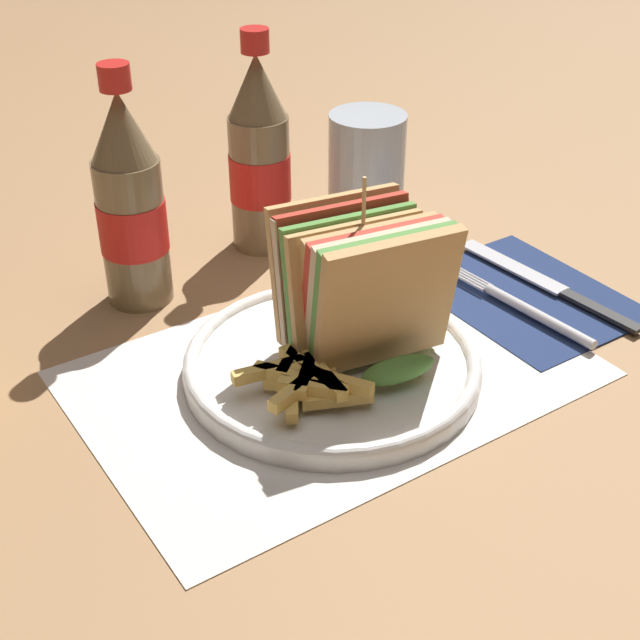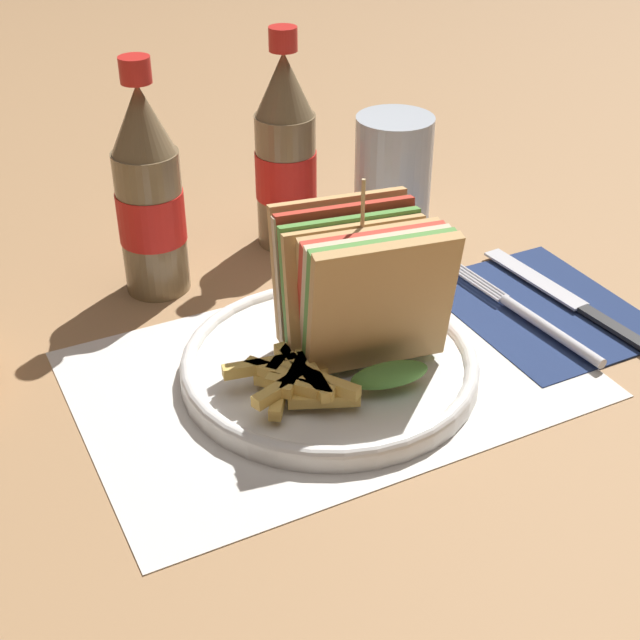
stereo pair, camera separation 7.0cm
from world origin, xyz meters
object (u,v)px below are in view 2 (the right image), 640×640
at_px(fork, 534,319).
at_px(glass_near, 392,191).
at_px(club_sandwich, 361,291).
at_px(coke_bottle_near, 149,196).
at_px(knife, 568,299).
at_px(plate_main, 331,364).
at_px(coke_bottle_far, 286,156).

relative_size(fork, glass_near, 1.50).
height_order(club_sandwich, glass_near, club_sandwich).
xyz_separation_m(club_sandwich, coke_bottle_near, (-0.10, 0.20, 0.02)).
distance_m(club_sandwich, fork, 0.18).
xyz_separation_m(club_sandwich, knife, (0.22, 0.00, -0.07)).
distance_m(plate_main, knife, 0.24).
bearing_deg(coke_bottle_far, coke_bottle_near, -168.48).
xyz_separation_m(plate_main, knife, (0.24, -0.00, -0.00)).
height_order(plate_main, fork, plate_main).
bearing_deg(coke_bottle_near, glass_near, -4.69).
distance_m(fork, glass_near, 0.20).
relative_size(fork, knife, 0.96).
distance_m(coke_bottle_near, coke_bottle_far, 0.15).
bearing_deg(knife, plate_main, 175.50).
bearing_deg(glass_near, coke_bottle_far, 151.80).
distance_m(plate_main, club_sandwich, 0.07).
height_order(plate_main, knife, plate_main).
distance_m(club_sandwich, coke_bottle_far, 0.23).
height_order(fork, knife, fork).
distance_m(club_sandwich, glass_near, 0.23).
bearing_deg(coke_bottle_near, club_sandwich, -62.94).
xyz_separation_m(club_sandwich, glass_near, (0.14, 0.18, -0.02)).
bearing_deg(club_sandwich, coke_bottle_near, 117.06).
bearing_deg(coke_bottle_far, fork, -63.66).
relative_size(knife, coke_bottle_far, 0.96).
bearing_deg(fork, knife, 13.62).
bearing_deg(plate_main, glass_near, 47.90).
height_order(club_sandwich, coke_bottle_far, coke_bottle_far).
relative_size(plate_main, knife, 1.15).
bearing_deg(plate_main, knife, -0.31).
height_order(plate_main, coke_bottle_far, coke_bottle_far).
distance_m(knife, coke_bottle_near, 0.38).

